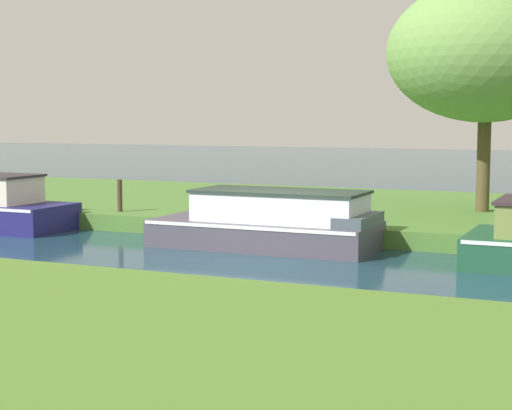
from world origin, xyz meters
name	(u,v)px	position (x,y,z in m)	size (l,w,h in m)	color
ground_plane	(257,257)	(0.00, 0.00, 0.00)	(120.00, 120.00, 0.00)	#1C3D4E
riverbank_far	(362,211)	(0.00, 7.00, 0.20)	(72.00, 10.00, 0.40)	#4A7630
slate_narrowboat	(272,223)	(-0.20, 1.20, 0.54)	(4.76, 1.99, 1.24)	#47424F
willow_tree_left	(485,52)	(3.29, 6.25, 4.34)	(4.79, 4.77, 5.67)	#4F4126
mooring_post_near	(120,196)	(-5.01, 2.74, 0.80)	(0.12, 0.12, 0.80)	#433026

